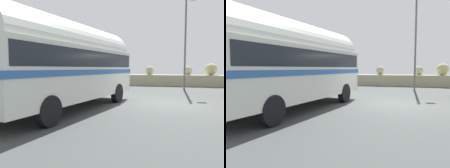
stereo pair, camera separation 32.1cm
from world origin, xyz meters
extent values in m
cube|color=#3C403F|center=(0.00, 0.00, 0.01)|extent=(32.00, 26.00, 0.02)
cube|color=tan|center=(0.00, 11.80, 0.55)|extent=(31.36, 1.80, 1.10)
cube|color=#99A584|center=(-13.07, 11.63, 1.67)|extent=(1.38, 1.41, 1.13)
sphere|color=#B4AC91|center=(-9.61, 11.34, 1.74)|extent=(1.27, 1.27, 1.27)
sphere|color=tan|center=(-7.07, 11.88, 1.50)|extent=(0.80, 0.80, 0.80)
cube|color=#9EA77E|center=(-4.89, 12.02, 1.65)|extent=(1.41, 1.39, 1.10)
sphere|color=tan|center=(-1.78, 11.70, 1.54)|extent=(0.87, 0.87, 0.87)
sphere|color=tan|center=(1.97, 12.29, 1.53)|extent=(0.87, 0.87, 0.87)
sphere|color=tan|center=(4.08, 11.92, 1.66)|extent=(1.13, 1.13, 1.13)
cylinder|color=black|center=(-4.57, 0.22, 0.50)|extent=(0.44, 0.99, 0.96)
cylinder|color=black|center=(-2.39, -0.15, 0.50)|extent=(0.44, 0.99, 0.96)
cylinder|color=black|center=(-3.27, -5.28, 0.50)|extent=(0.44, 0.99, 0.96)
cube|color=silver|center=(-3.92, -2.53, 1.57)|extent=(3.79, 8.68, 2.10)
cylinder|color=silver|center=(-3.92, -2.53, 2.62)|extent=(3.53, 8.32, 2.20)
cube|color=#2B589C|center=(-3.92, -2.53, 1.63)|extent=(3.85, 8.78, 0.20)
cube|color=black|center=(-3.92, -2.53, 2.15)|extent=(3.77, 8.36, 0.64)
cube|color=silver|center=(-3.20, 1.68, 0.70)|extent=(2.27, 0.54, 0.28)
cylinder|color=black|center=(-10.01, 1.62, 0.50)|extent=(0.29, 0.96, 0.96)
cylinder|color=black|center=(-7.80, 1.60, 0.50)|extent=(0.29, 0.96, 0.96)
cube|color=silver|center=(-8.89, 3.28, 0.70)|extent=(2.28, 0.18, 0.28)
cylinder|color=#5B5B60|center=(1.36, 7.41, 3.67)|extent=(0.14, 0.14, 7.34)
camera|label=1|loc=(0.21, -11.03, 1.78)|focal=34.99mm
camera|label=2|loc=(0.52, -10.94, 1.78)|focal=34.99mm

